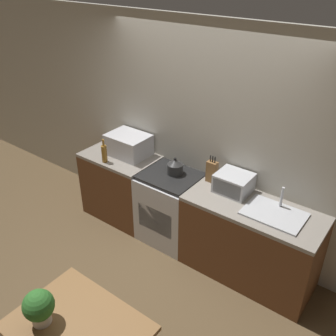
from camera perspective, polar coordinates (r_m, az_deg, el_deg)
ground_plane at (r=4.27m, az=-3.59°, el=-16.96°), size 16.00×16.00×0.00m
wall_back at (r=4.25m, az=5.76°, el=4.47°), size 10.00×0.06×2.60m
counter_left_run at (r=4.99m, az=-7.09°, el=-2.62°), size 0.94×0.62×0.90m
counter_right_run at (r=4.15m, az=12.29°, el=-10.88°), size 1.42×0.62×0.90m
stove_range at (r=4.55m, az=0.37°, el=-5.96°), size 0.67×0.62×0.90m
kettle at (r=4.29m, az=1.07°, el=0.21°), size 0.18×0.18×0.21m
microwave at (r=4.72m, az=-6.06°, el=3.53°), size 0.51×0.39×0.27m
bottle at (r=4.59m, az=-9.69°, el=2.23°), size 0.07×0.07×0.30m
knife_block at (r=4.15m, az=6.70°, el=-0.53°), size 0.12×0.07×0.32m
toaster_oven at (r=4.02m, az=9.96°, el=-2.27°), size 0.36×0.32×0.21m
sink_basin at (r=3.81m, az=15.91°, el=-6.64°), size 0.58×0.41×0.24m
dining_table at (r=3.12m, az=-13.48°, el=-23.39°), size 0.99×0.74×0.74m
potted_plant at (r=3.02m, az=-19.08°, el=-19.34°), size 0.23×0.23×0.29m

